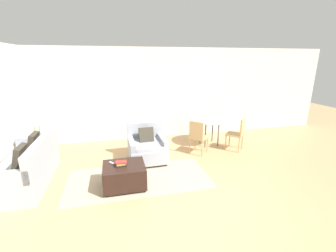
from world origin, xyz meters
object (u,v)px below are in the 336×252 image
object	(u,v)px
potted_plant	(41,150)
dining_chair_near_left	(198,135)
dining_table	(210,123)
dining_chair_near_right	(238,132)
couch	(28,168)
armchair	(147,147)
book_stack	(121,163)
tv_remote_primary	(112,163)
ottoman	(124,175)

from	to	relation	value
potted_plant	dining_chair_near_left	size ratio (longest dim) A/B	1.15
dining_table	dining_chair_near_right	bearing A→B (deg)	-45.00
couch	dining_table	xyz separation A→B (m)	(4.39, 1.14, 0.33)
couch	dining_chair_near_right	xyz separation A→B (m)	(4.97, 0.56, 0.21)
couch	dining_chair_near_right	world-z (taller)	couch
armchair	dining_chair_near_right	bearing A→B (deg)	1.65
book_stack	tv_remote_primary	distance (m)	0.23
potted_plant	armchair	bearing A→B (deg)	-17.29
couch	dining_chair_near_left	xyz separation A→B (m)	(3.81, 0.56, 0.21)
book_stack	potted_plant	world-z (taller)	potted_plant
couch	book_stack	size ratio (longest dim) A/B	8.02
ottoman	dining_chair_near_right	distance (m)	3.33
couch	dining_chair_near_right	bearing A→B (deg)	6.40
book_stack	ottoman	bearing A→B (deg)	-8.40
armchair	tv_remote_primary	world-z (taller)	armchair
tv_remote_primary	dining_chair_near_right	world-z (taller)	dining_chair_near_right
potted_plant	dining_chair_near_left	bearing A→B (deg)	-10.61
potted_plant	couch	bearing A→B (deg)	-84.80
dining_chair_near_left	tv_remote_primary	bearing A→B (deg)	-154.96
dining_chair_near_right	dining_chair_near_left	bearing A→B (deg)	180.00
dining_chair_near_right	ottoman	bearing A→B (deg)	-159.47
armchair	potted_plant	bearing A→B (deg)	162.71
ottoman	book_stack	bearing A→B (deg)	171.60
potted_plant	dining_table	size ratio (longest dim) A/B	1.02
ottoman	couch	bearing A→B (deg)	161.95
potted_plant	dining_chair_near_right	bearing A→B (deg)	-8.21
book_stack	dining_chair_near_left	xyz separation A→B (m)	(1.99, 1.16, 0.02)
ottoman	dining_table	xyz separation A→B (m)	(2.53, 1.75, 0.40)
book_stack	dining_table	xyz separation A→B (m)	(2.58, 1.74, 0.15)
book_stack	dining_table	world-z (taller)	dining_table
couch	dining_table	world-z (taller)	couch
couch	armchair	size ratio (longest dim) A/B	2.02
dining_chair_near_right	armchair	bearing A→B (deg)	-178.35
ottoman	potted_plant	size ratio (longest dim) A/B	0.77
couch	ottoman	xyz separation A→B (m)	(1.86, -0.61, -0.07)
potted_plant	dining_chair_near_right	xyz separation A→B (m)	(5.09, -0.73, 0.31)
potted_plant	dining_table	distance (m)	4.53
dining_table	dining_chair_near_right	xyz separation A→B (m)	(0.58, -0.58, -0.13)
ottoman	dining_table	size ratio (longest dim) A/B	0.78
tv_remote_primary	dining_chair_near_right	xyz separation A→B (m)	(3.33, 1.01, 0.06)
dining_chair_near_left	dining_chair_near_right	world-z (taller)	same
tv_remote_primary	dining_chair_near_right	distance (m)	3.48
dining_chair_near_right	potted_plant	bearing A→B (deg)	171.79
book_stack	tv_remote_primary	world-z (taller)	book_stack
book_stack	dining_table	bearing A→B (deg)	34.02
couch	dining_table	distance (m)	4.55
couch	dining_table	size ratio (longest dim) A/B	1.84
book_stack	dining_table	size ratio (longest dim) A/B	0.23
dining_table	dining_chair_near_right	world-z (taller)	dining_chair_near_right
potted_plant	dining_table	bearing A→B (deg)	-1.92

